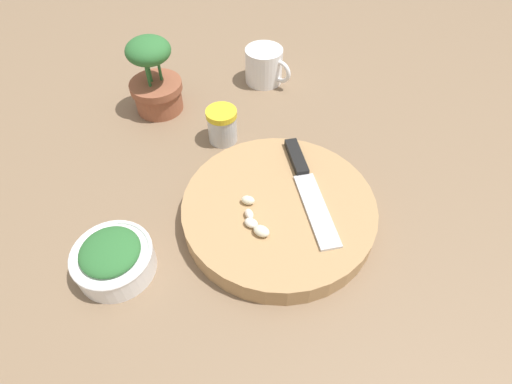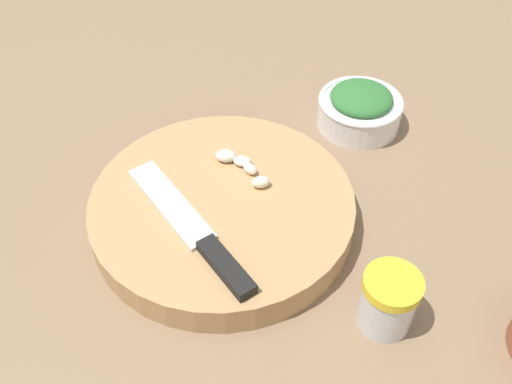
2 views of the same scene
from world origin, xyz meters
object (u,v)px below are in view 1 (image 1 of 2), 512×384
(garlic_cloves, at_px, (254,219))
(potted_herb, at_px, (155,80))
(spice_jar, at_px, (222,125))
(coffee_mug, at_px, (265,66))
(cutting_board, at_px, (279,211))
(chef_knife, at_px, (306,183))
(herb_bowl, at_px, (113,258))

(garlic_cloves, relative_size, potted_herb, 0.47)
(spice_jar, relative_size, coffee_mug, 0.61)
(garlic_cloves, bearing_deg, coffee_mug, 28.55)
(spice_jar, bearing_deg, cutting_board, -121.03)
(coffee_mug, bearing_deg, potted_herb, 146.10)
(chef_knife, relative_size, coffee_mug, 1.66)
(coffee_mug, bearing_deg, spice_jar, -171.09)
(herb_bowl, height_order, potted_herb, potted_herb)
(spice_jar, xyz_separation_m, coffee_mug, (0.22, 0.03, 0.00))
(cutting_board, height_order, potted_herb, potted_herb)
(cutting_board, bearing_deg, coffee_mug, 34.07)
(herb_bowl, bearing_deg, coffee_mug, 6.82)
(cutting_board, xyz_separation_m, chef_knife, (0.06, -0.02, 0.02))
(cutting_board, height_order, garlic_cloves, garlic_cloves)
(chef_knife, distance_m, spice_jar, 0.22)
(chef_knife, xyz_separation_m, spice_jar, (0.06, 0.21, -0.01))
(cutting_board, xyz_separation_m, garlic_cloves, (-0.05, 0.02, 0.03))
(spice_jar, distance_m, coffee_mug, 0.22)
(chef_knife, xyz_separation_m, herb_bowl, (-0.27, 0.18, -0.01))
(chef_knife, xyz_separation_m, garlic_cloves, (-0.11, 0.03, 0.00))
(herb_bowl, distance_m, spice_jar, 0.33)
(spice_jar, bearing_deg, herb_bowl, -174.59)
(cutting_board, bearing_deg, chef_knife, -17.14)
(garlic_cloves, height_order, coffee_mug, coffee_mug)
(herb_bowl, xyz_separation_m, spice_jar, (0.33, 0.03, 0.01))
(chef_knife, height_order, coffee_mug, coffee_mug)
(spice_jar, height_order, coffee_mug, coffee_mug)
(chef_knife, bearing_deg, garlic_cloves, 29.75)
(garlic_cloves, height_order, spice_jar, spice_jar)
(cutting_board, distance_m, potted_herb, 0.39)
(chef_knife, distance_m, herb_bowl, 0.33)
(herb_bowl, relative_size, potted_herb, 0.75)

